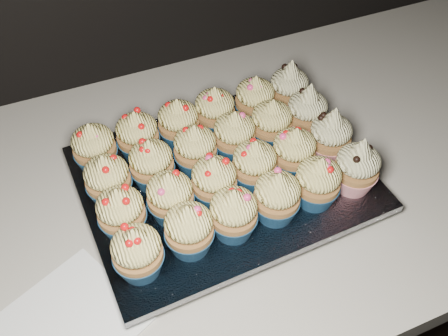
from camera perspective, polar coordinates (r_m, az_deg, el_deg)
name	(u,v)px	position (r m, az deg, el deg)	size (l,w,h in m)	color
worktop	(95,224)	(0.76, -14.51, -6.18)	(2.44, 0.64, 0.04)	beige
napkin	(71,322)	(0.66, -17.11, -16.43)	(0.15, 0.15, 0.00)	white
baking_tray	(224,185)	(0.74, 0.00, -2.01)	(0.37, 0.28, 0.02)	black
foil_lining	(224,178)	(0.73, 0.00, -1.16)	(0.40, 0.31, 0.01)	silver
cupcake_0	(137,252)	(0.61, -9.87, -9.47)	(0.06, 0.06, 0.08)	navy
cupcake_1	(189,229)	(0.62, -4.02, -7.00)	(0.06, 0.06, 0.08)	navy
cupcake_2	(233,213)	(0.64, 1.09, -5.20)	(0.06, 0.06, 0.08)	navy
cupcake_3	(277,197)	(0.66, 6.05, -3.30)	(0.06, 0.06, 0.08)	navy
cupcake_4	(317,182)	(0.68, 10.63, -1.59)	(0.06, 0.06, 0.08)	navy
cupcake_5	(357,167)	(0.71, 14.95, 0.13)	(0.06, 0.06, 0.10)	red
cupcake_6	(121,212)	(0.65, -11.66, -4.99)	(0.06, 0.06, 0.08)	navy
cupcake_7	(170,197)	(0.66, -6.16, -3.28)	(0.06, 0.06, 0.08)	navy
cupcake_8	(214,181)	(0.67, -1.13, -1.52)	(0.06, 0.06, 0.08)	navy
cupcake_9	(254,165)	(0.69, 3.49, 0.36)	(0.06, 0.06, 0.08)	navy
cupcake_10	(294,152)	(0.71, 7.96, 1.82)	(0.06, 0.06, 0.08)	navy
cupcake_11	(330,136)	(0.74, 12.04, 3.58)	(0.06, 0.06, 0.10)	red
cupcake_12	(108,180)	(0.69, -13.14, -1.30)	(0.06, 0.06, 0.08)	navy
cupcake_13	(152,164)	(0.70, -8.27, 0.46)	(0.06, 0.06, 0.08)	navy
cupcake_14	(195,149)	(0.71, -3.30, 2.15)	(0.06, 0.06, 0.08)	navy
cupcake_15	(234,135)	(0.73, 1.20, 3.74)	(0.06, 0.06, 0.08)	navy
cupcake_16	(271,124)	(0.75, 5.42, 5.09)	(0.06, 0.06, 0.08)	navy
cupcake_17	(307,112)	(0.77, 9.45, 6.34)	(0.06, 0.06, 0.10)	red
cupcake_18	(94,148)	(0.73, -14.60, 2.25)	(0.06, 0.06, 0.08)	navy
cupcake_19	(138,136)	(0.74, -9.83, 3.66)	(0.06, 0.06, 0.08)	navy
cupcake_20	(179,123)	(0.75, -5.21, 5.13)	(0.06, 0.06, 0.08)	navy
cupcake_21	(215,111)	(0.77, -1.05, 6.54)	(0.06, 0.06, 0.08)	navy
cupcake_22	(255,100)	(0.79, 3.54, 7.78)	(0.06, 0.06, 0.08)	navy
cupcake_23	(289,88)	(0.81, 7.43, 9.04)	(0.06, 0.06, 0.10)	red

